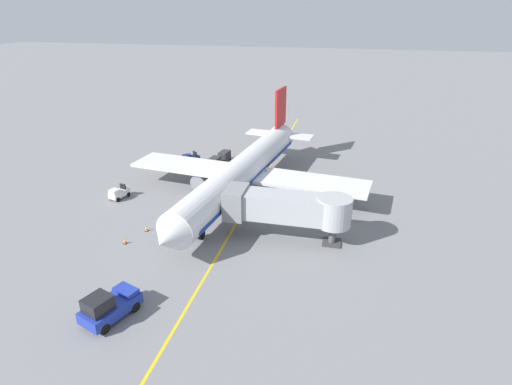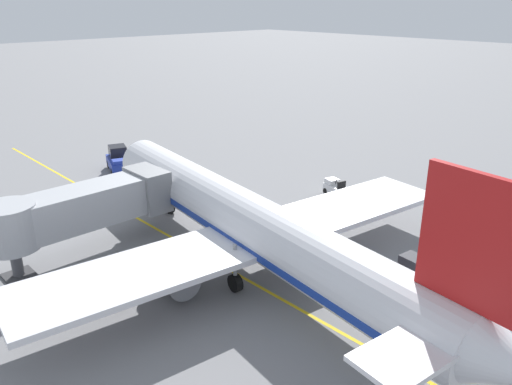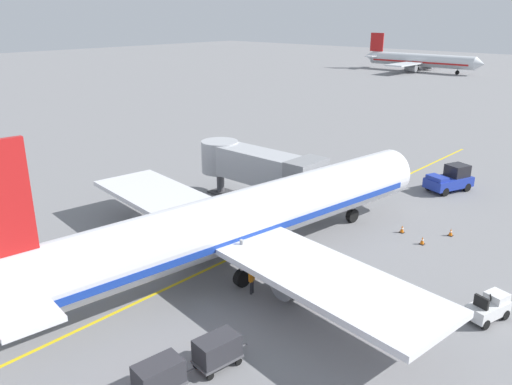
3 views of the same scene
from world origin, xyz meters
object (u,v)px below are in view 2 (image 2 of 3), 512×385
object	(u,v)px
parked_airliner	(250,224)
baggage_cart_second_in_train	(459,290)
pushback_tractor	(120,160)
ground_crew_wing_walker	(308,252)
baggage_cart_front	(417,268)
safety_cone_wing_tip	(216,182)
baggage_tug_trailing	(336,188)
baggage_tug_lead	(467,256)
jet_bridge	(82,208)
safety_cone_nose_right	(203,195)
safety_cone_nose_left	(228,192)

from	to	relation	value
parked_airliner	baggage_cart_second_in_train	xyz separation A→B (m)	(5.94, -11.30, -2.24)
pushback_tractor	ground_crew_wing_walker	bearing A→B (deg)	-92.00
baggage_cart_front	ground_crew_wing_walker	size ratio (longest dim) A/B	1.75
ground_crew_wing_walker	safety_cone_wing_tip	distance (m)	17.12
baggage_cart_front	baggage_tug_trailing	bearing A→B (deg)	57.76
pushback_tractor	baggage_tug_lead	distance (m)	34.36
parked_airliner	pushback_tractor	xyz separation A→B (m)	(4.02, 24.16, -2.09)
safety_cone_wing_tip	baggage_tug_lead	bearing A→B (deg)	-84.55
jet_bridge	safety_cone_nose_right	world-z (taller)	jet_bridge
jet_bridge	safety_cone_nose_right	xyz separation A→B (m)	(12.26, 2.84, -3.16)
parked_airliner	safety_cone_wing_tip	size ratio (longest dim) A/B	63.27
jet_bridge	safety_cone_wing_tip	distance (m)	16.29
baggage_tug_lead	baggage_cart_front	size ratio (longest dim) A/B	0.91
baggage_tug_lead	safety_cone_nose_left	bearing A→B (deg)	98.67
baggage_tug_trailing	baggage_cart_front	world-z (taller)	baggage_tug_trailing
baggage_cart_second_in_train	ground_crew_wing_walker	xyz separation A→B (m)	(-2.84, 9.05, 0.00)
jet_bridge	baggage_tug_lead	bearing A→B (deg)	-47.06
safety_cone_wing_tip	baggage_cart_front	bearing A→B (deg)	-95.02
baggage_cart_second_in_train	safety_cone_nose_left	bearing A→B (deg)	85.94
baggage_cart_front	safety_cone_nose_right	world-z (taller)	baggage_cart_front
baggage_tug_trailing	baggage_cart_front	bearing A→B (deg)	-122.24
parked_airliner	baggage_cart_second_in_train	world-z (taller)	parked_airliner
safety_cone_wing_tip	ground_crew_wing_walker	bearing A→B (deg)	-108.18
baggage_cart_second_in_train	safety_cone_nose_left	distance (m)	22.51
pushback_tractor	ground_crew_wing_walker	size ratio (longest dim) A/B	2.89
baggage_tug_lead	ground_crew_wing_walker	size ratio (longest dim) A/B	1.60
pushback_tractor	baggage_tug_lead	bearing A→B (deg)	-78.82
parked_airliner	safety_cone_nose_left	xyz separation A→B (m)	(7.53, 11.15, -2.90)
baggage_cart_front	baggage_cart_second_in_train	size ratio (longest dim) A/B	1.00
ground_crew_wing_walker	safety_cone_nose_left	xyz separation A→B (m)	(4.43, 13.40, -0.66)
jet_bridge	safety_cone_nose_left	bearing A→B (deg)	7.52
jet_bridge	ground_crew_wing_walker	world-z (taller)	jet_bridge
safety_cone_nose_right	baggage_tug_trailing	bearing A→B (deg)	-40.24
parked_airliner	pushback_tractor	size ratio (longest dim) A/B	7.64
safety_cone_wing_tip	pushback_tractor	bearing A→B (deg)	113.51
jet_bridge	baggage_tug_trailing	xyz separation A→B (m)	(21.32, -4.83, -2.74)
ground_crew_wing_walker	safety_cone_nose_right	bearing A→B (deg)	80.70
baggage_tug_trailing	baggage_cart_second_in_train	distance (m)	17.91
ground_crew_wing_walker	safety_cone_wing_tip	bearing A→B (deg)	71.82
baggage_cart_second_in_train	safety_cone_wing_tip	size ratio (longest dim) A/B	5.02
parked_airliner	jet_bridge	distance (m)	11.50
baggage_tug_trailing	safety_cone_nose_right	bearing A→B (deg)	139.76
baggage_cart_front	safety_cone_nose_right	bearing A→B (deg)	92.89
baggage_tug_trailing	baggage_cart_front	distance (m)	15.05
baggage_cart_front	safety_cone_nose_right	distance (m)	20.44
jet_bridge	safety_cone_nose_right	bearing A→B (deg)	13.04
baggage_cart_front	safety_cone_nose_left	xyz separation A→B (m)	(1.05, 19.45, -0.66)
safety_cone_nose_right	baggage_cart_second_in_train	bearing A→B (deg)	-88.80
pushback_tractor	ground_crew_wing_walker	xyz separation A→B (m)	(-0.92, -26.41, -0.15)
jet_bridge	ground_crew_wing_walker	bearing A→B (deg)	-49.26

